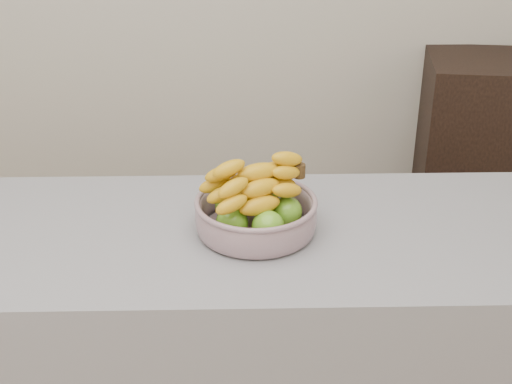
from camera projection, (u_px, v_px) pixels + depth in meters
counter at (149, 383)px, 1.83m from camera, size 2.00×0.60×0.90m
cabinet at (483, 172)px, 2.92m from camera, size 0.58×0.49×0.95m
fruit_bowl at (256, 210)px, 1.61m from camera, size 0.28×0.28×0.17m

